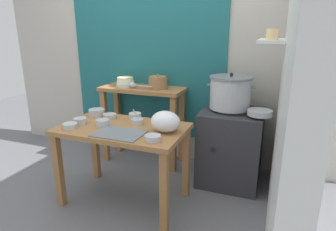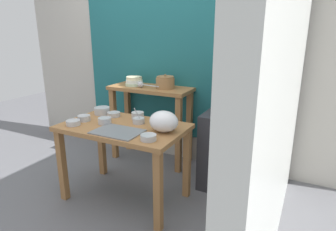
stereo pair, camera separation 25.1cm
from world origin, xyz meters
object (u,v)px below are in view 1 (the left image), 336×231
(plastic_bag, at_px, (165,122))
(wide_pan, at_px, (260,113))
(prep_table, at_px, (123,139))
(bowl_stack_enamel, at_px, (125,82))
(stove_block, at_px, (231,146))
(clay_pot, at_px, (158,83))
(serving_tray, at_px, (119,133))
(prep_bowl_0, at_px, (97,112))
(prep_bowl_7, at_px, (137,121))
(prep_bowl_3, at_px, (103,122))
(steamer_pot, at_px, (230,92))
(ladle, at_px, (134,85))
(prep_bowl_5, at_px, (70,126))
(prep_bowl_8, at_px, (153,138))
(prep_bowl_2, at_px, (135,116))
(back_shelf_table, at_px, (143,106))
(prep_bowl_1, at_px, (80,121))
(prep_bowl_4, at_px, (164,120))
(prep_bowl_6, at_px, (110,116))

(plastic_bag, height_order, wide_pan, plastic_bag)
(prep_table, relative_size, wide_pan, 4.90)
(prep_table, bearing_deg, bowl_stack_enamel, 116.59)
(stove_block, xyz_separation_m, clay_pot, (-0.86, 0.13, 0.58))
(bowl_stack_enamel, distance_m, serving_tray, 1.13)
(bowl_stack_enamel, distance_m, prep_bowl_0, 0.66)
(prep_bowl_7, bearing_deg, prep_bowl_3, -151.65)
(bowl_stack_enamel, distance_m, prep_bowl_7, 0.90)
(prep_table, height_order, serving_tray, serving_tray)
(steamer_pot, height_order, ladle, steamer_pot)
(prep_bowl_5, bearing_deg, prep_bowl_8, -1.05)
(prep_bowl_2, distance_m, prep_bowl_8, 0.56)
(back_shelf_table, height_order, prep_bowl_7, back_shelf_table)
(steamer_pot, relative_size, bowl_stack_enamel, 2.24)
(clay_pot, xyz_separation_m, prep_bowl_0, (-0.38, -0.64, -0.21))
(back_shelf_table, distance_m, prep_bowl_3, 0.88)
(wide_pan, distance_m, prep_bowl_8, 1.07)
(steamer_pot, distance_m, prep_bowl_5, 1.53)
(plastic_bag, bearing_deg, prep_bowl_8, -94.14)
(prep_bowl_1, height_order, prep_bowl_3, prep_bowl_3)
(prep_bowl_4, relative_size, prep_bowl_6, 0.97)
(prep_bowl_7, height_order, prep_bowl_8, prep_bowl_7)
(prep_bowl_0, bearing_deg, prep_bowl_1, -91.47)
(plastic_bag, xyz_separation_m, wide_pan, (0.71, 0.56, -0.00))
(steamer_pot, height_order, prep_bowl_1, steamer_pot)
(wide_pan, bearing_deg, prep_bowl_4, -155.67)
(prep_bowl_4, bearing_deg, steamer_pot, 45.75)
(prep_bowl_7, bearing_deg, ladle, 119.41)
(steamer_pot, distance_m, wide_pan, 0.36)
(steamer_pot, relative_size, prep_bowl_5, 3.77)
(ladle, height_order, prep_bowl_8, ladle)
(serving_tray, distance_m, prep_bowl_7, 0.28)
(prep_table, distance_m, stove_block, 1.12)
(prep_bowl_8, bearing_deg, wide_pan, 47.38)
(steamer_pot, bearing_deg, prep_table, -137.85)
(plastic_bag, relative_size, prep_bowl_6, 1.98)
(plastic_bag, distance_m, prep_bowl_8, 0.23)
(steamer_pot, height_order, clay_pot, steamer_pot)
(back_shelf_table, relative_size, prep_bowl_1, 8.34)
(prep_table, distance_m, wide_pan, 1.26)
(prep_bowl_3, bearing_deg, ladle, 97.23)
(wide_pan, relative_size, prep_bowl_7, 1.51)
(prep_bowl_6, bearing_deg, prep_bowl_7, -12.72)
(plastic_bag, relative_size, prep_bowl_8, 1.99)
(back_shelf_table, bearing_deg, plastic_bag, -53.83)
(wide_pan, xyz_separation_m, prep_bowl_1, (-1.50, -0.63, -0.06))
(ladle, distance_m, serving_tray, 1.01)
(clay_pot, distance_m, wide_pan, 1.16)
(prep_table, relative_size, prep_bowl_7, 7.40)
(ladle, relative_size, prep_bowl_4, 2.36)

